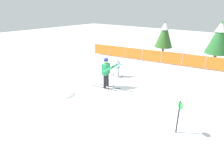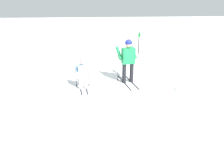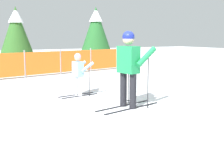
% 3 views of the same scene
% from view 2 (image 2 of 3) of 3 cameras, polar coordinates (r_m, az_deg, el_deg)
% --- Properties ---
extents(ground_plane, '(60.00, 60.00, 0.00)m').
position_cam_2_polar(ground_plane, '(8.88, 4.31, -3.12)').
color(ground_plane, white).
extents(skier_adult, '(1.73, 0.85, 1.79)m').
position_cam_2_polar(skier_adult, '(8.72, 4.21, 3.91)').
color(skier_adult, black).
rests_on(skier_adult, ground_plane).
extents(skier_child, '(1.15, 0.56, 1.20)m').
position_cam_2_polar(skier_child, '(8.24, -7.70, 0.21)').
color(skier_child, black).
rests_on(skier_child, ground_plane).
extents(trail_marker, '(0.22, 0.21, 1.33)m').
position_cam_2_polar(trail_marker, '(13.40, 7.06, 8.12)').
color(trail_marker, black).
rests_on(trail_marker, ground_plane).
extents(snow_mound, '(1.37, 1.16, 0.55)m').
position_cam_2_polar(snow_mound, '(8.55, 19.92, -5.19)').
color(snow_mound, white).
rests_on(snow_mound, ground_plane).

